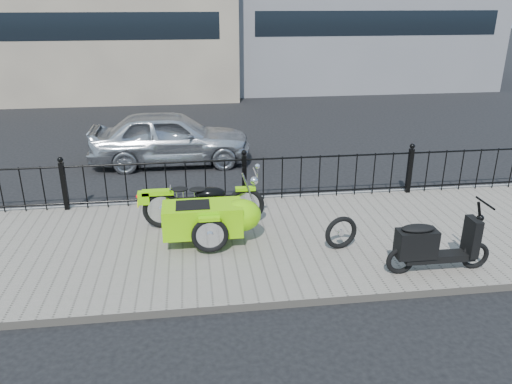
{
  "coord_description": "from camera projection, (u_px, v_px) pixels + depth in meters",
  "views": [
    {
      "loc": [
        -1.01,
        -8.11,
        4.0
      ],
      "look_at": [
        0.05,
        -0.1,
        0.84
      ],
      "focal_mm": 35.0,
      "sensor_mm": 36.0,
      "label": 1
    }
  ],
  "objects": [
    {
      "name": "iron_fence",
      "position": [
        244.0,
        179.0,
        10.06
      ],
      "size": [
        14.11,
        0.11,
        1.08
      ],
      "color": "black",
      "rests_on": "sidewalk"
    },
    {
      "name": "spare_tire",
      "position": [
        341.0,
        233.0,
        8.17
      ],
      "size": [
        0.58,
        0.2,
        0.57
      ],
      "primitive_type": "torus",
      "rotation": [
        1.57,
        0.0,
        0.2
      ],
      "color": "black",
      "rests_on": "sidewalk"
    },
    {
      "name": "ground",
      "position": [
        252.0,
        233.0,
        9.07
      ],
      "size": [
        120.0,
        120.0,
        0.0
      ],
      "primitive_type": "plane",
      "color": "black",
      "rests_on": "ground"
    },
    {
      "name": "sidewalk",
      "position": [
        256.0,
        243.0,
        8.59
      ],
      "size": [
        30.0,
        3.8,
        0.12
      ],
      "primitive_type": "cube",
      "color": "gray",
      "rests_on": "ground"
    },
    {
      "name": "curb",
      "position": [
        244.0,
        200.0,
        10.38
      ],
      "size": [
        30.0,
        0.1,
        0.12
      ],
      "primitive_type": "cube",
      "color": "gray",
      "rests_on": "ground"
    },
    {
      "name": "motorcycle_sidecar",
      "position": [
        213.0,
        214.0,
        8.39
      ],
      "size": [
        2.28,
        1.48,
        0.98
      ],
      "color": "black",
      "rests_on": "sidewalk"
    },
    {
      "name": "scooter",
      "position": [
        433.0,
        246.0,
        7.42
      ],
      "size": [
        1.63,
        0.48,
        1.11
      ],
      "color": "black",
      "rests_on": "sidewalk"
    },
    {
      "name": "sedan_car",
      "position": [
        171.0,
        138.0,
        12.65
      ],
      "size": [
        4.03,
        1.65,
        1.37
      ],
      "primitive_type": "imported",
      "rotation": [
        0.0,
        0.0,
        1.56
      ],
      "color": "silver",
      "rests_on": "ground"
    }
  ]
}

